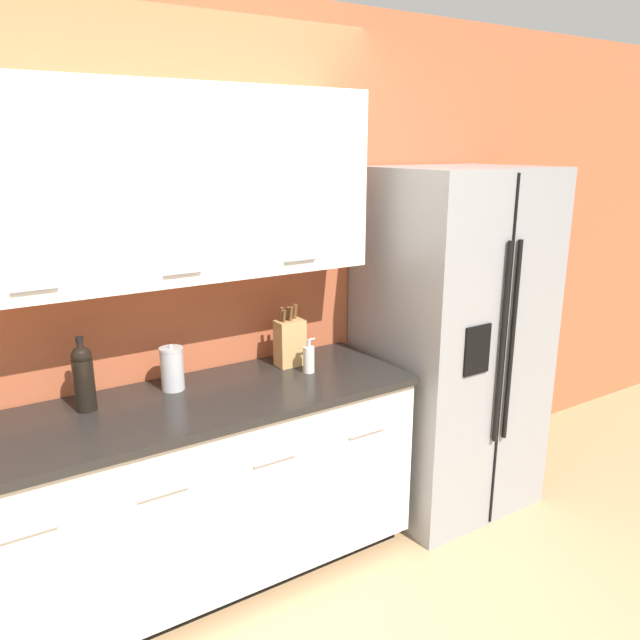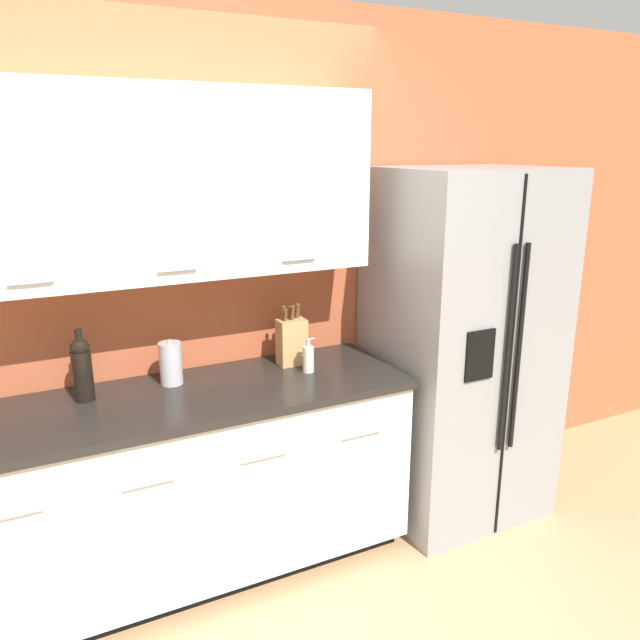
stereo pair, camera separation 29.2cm
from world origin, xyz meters
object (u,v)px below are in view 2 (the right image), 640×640
object	(u,v)px
refrigerator	(461,346)
wine_bottle	(82,368)
soap_dispenser	(308,358)
knife_block	(292,341)
steel_canister	(171,363)

from	to	relation	value
refrigerator	wine_bottle	size ratio (longest dim) A/B	5.92
soap_dispenser	knife_block	bearing A→B (deg)	100.43
knife_block	soap_dispenser	distance (m)	0.15
refrigerator	knife_block	xyz separation A→B (m)	(-0.89, 0.19, 0.10)
soap_dispenser	steel_canister	world-z (taller)	steel_canister
soap_dispenser	steel_canister	xyz separation A→B (m)	(-0.62, 0.14, 0.03)
refrigerator	steel_canister	distance (m)	1.50
knife_block	wine_bottle	xyz separation A→B (m)	(-0.97, -0.02, 0.02)
steel_canister	refrigerator	bearing A→B (deg)	-7.61
refrigerator	soap_dispenser	world-z (taller)	refrigerator
knife_block	soap_dispenser	world-z (taller)	knife_block
wine_bottle	knife_block	bearing A→B (deg)	1.01
wine_bottle	soap_dispenser	world-z (taller)	wine_bottle
knife_block	wine_bottle	bearing A→B (deg)	-178.99
wine_bottle	steel_canister	size ratio (longest dim) A/B	1.49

